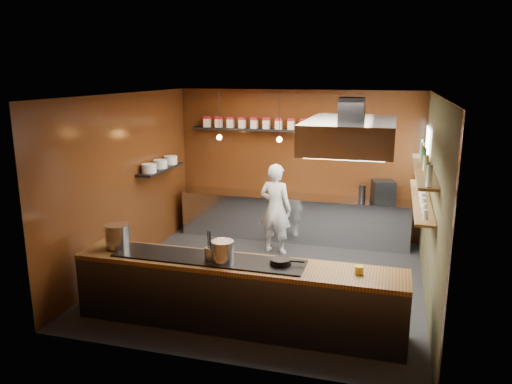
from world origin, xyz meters
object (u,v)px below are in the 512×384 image
(stockpot_large, at_px, (117,236))
(espresso_machine, at_px, (383,191))
(stockpot_small, at_px, (222,251))
(extractor_hood, at_px, (351,134))
(chef, at_px, (275,209))

(stockpot_large, distance_m, espresso_machine, 5.17)
(stockpot_small, xyz_separation_m, espresso_machine, (1.91, 3.92, 0.02))
(extractor_hood, height_order, espresso_machine, extractor_hood)
(stockpot_large, relative_size, stockpot_small, 1.13)
(extractor_hood, relative_size, stockpot_large, 5.98)
(stockpot_large, bearing_deg, extractor_hood, 20.40)
(chef, bearing_deg, espresso_machine, -141.97)
(stockpot_small, bearing_deg, chef, 90.01)
(stockpot_large, relative_size, espresso_machine, 0.82)
(chef, bearing_deg, extractor_hood, 142.34)
(extractor_hood, relative_size, stockpot_small, 6.74)
(stockpot_large, xyz_separation_m, chef, (1.61, 2.84, -0.25))
(chef, bearing_deg, stockpot_large, 71.90)
(extractor_hood, relative_size, chef, 1.17)
(stockpot_small, height_order, chef, chef)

